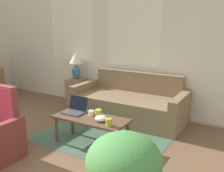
{
  "coord_description": "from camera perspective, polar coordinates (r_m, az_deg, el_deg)",
  "views": [
    {
      "loc": [
        2.85,
        -1.04,
        1.73
      ],
      "look_at": [
        0.84,
        2.41,
        0.75
      ],
      "focal_mm": 42.0,
      "sensor_mm": 36.0,
      "label": 1
    }
  ],
  "objects": [
    {
      "name": "wall_back",
      "position": [
        5.41,
        -1.62,
        9.31
      ],
      "size": [
        6.92,
        0.06,
        2.6
      ],
      "color": "silver",
      "rests_on": "ground_plane"
    },
    {
      "name": "rug",
      "position": [
        4.35,
        0.07,
        -9.61
      ],
      "size": [
        1.95,
        1.97,
        0.01
      ],
      "color": "#476651",
      "rests_on": "ground_plane"
    },
    {
      "name": "couch",
      "position": [
        4.81,
        3.96,
        -4.04
      ],
      "size": [
        2.02,
        0.89,
        0.81
      ],
      "color": "#846B4C",
      "rests_on": "ground_plane"
    },
    {
      "name": "side_table",
      "position": [
        5.65,
        -7.62,
        -1.21
      ],
      "size": [
        0.36,
        0.36,
        0.56
      ],
      "color": "#937551",
      "rests_on": "ground_plane"
    },
    {
      "name": "table_lamp",
      "position": [
        5.52,
        -7.82,
        5.12
      ],
      "size": [
        0.28,
        0.28,
        0.57
      ],
      "color": "teal",
      "rests_on": "side_table"
    },
    {
      "name": "coffee_table",
      "position": [
        3.74,
        -4.61,
        -7.57
      ],
      "size": [
        1.08,
        0.47,
        0.42
      ],
      "color": "brown",
      "rests_on": "ground_plane"
    },
    {
      "name": "laptop",
      "position": [
        3.93,
        -8.04,
        -5.01
      ],
      "size": [
        0.31,
        0.27,
        0.23
      ],
      "color": "#47474C",
      "rests_on": "coffee_table"
    },
    {
      "name": "cup_navy",
      "position": [
        3.78,
        -4.54,
        -5.89
      ],
      "size": [
        0.08,
        0.08,
        0.08
      ],
      "color": "white",
      "rests_on": "coffee_table"
    },
    {
      "name": "cup_yellow",
      "position": [
        3.41,
        -0.69,
        -7.89
      ],
      "size": [
        0.08,
        0.08,
        0.1
      ],
      "color": "gold",
      "rests_on": "coffee_table"
    },
    {
      "name": "cup_white",
      "position": [
        3.75,
        -3.0,
        -5.86
      ],
      "size": [
        0.1,
        0.1,
        0.1
      ],
      "color": "gold",
      "rests_on": "coffee_table"
    },
    {
      "name": "snack_bowl",
      "position": [
        3.57,
        -2.4,
        -7.04
      ],
      "size": [
        0.17,
        0.17,
        0.08
      ],
      "color": "white",
      "rests_on": "coffee_table"
    },
    {
      "name": "potted_plant",
      "position": [
        2.51,
        2.6,
        -16.76
      ],
      "size": [
        0.71,
        0.71,
        0.75
      ],
      "color": "#4C4C4C",
      "rests_on": "ground_plane"
    }
  ]
}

